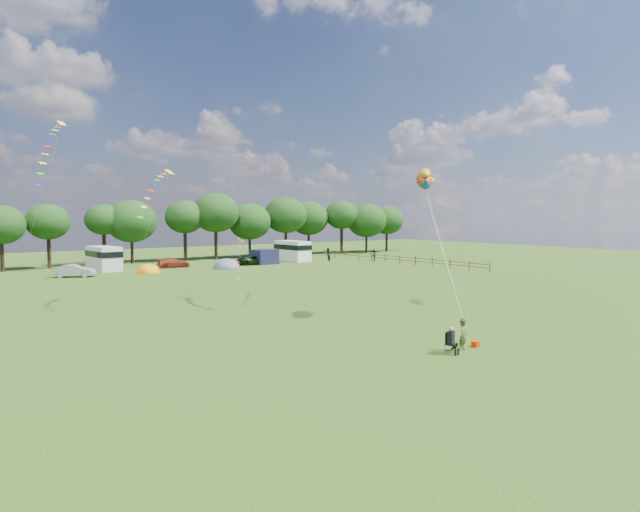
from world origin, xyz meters
TOP-DOWN VIEW (x-y plane):
  - ground_plane at (0.00, 0.00)m, footprint 180.00×180.00m
  - tree_line at (5.30, 54.99)m, footprint 102.98×10.98m
  - fence at (32.00, 34.50)m, footprint 0.12×33.12m
  - car_b at (-8.63, 41.93)m, footprint 4.23×2.97m
  - car_c at (4.25, 46.32)m, footprint 4.19×2.25m
  - car_d at (14.61, 43.60)m, footprint 4.69×2.49m
  - campervan_c at (-4.06, 47.77)m, footprint 3.13×6.22m
  - campervan_d at (22.36, 45.80)m, footprint 2.94×6.22m
  - tent_orange at (-0.66, 41.42)m, footprint 2.75×3.01m
  - tent_greyblue at (9.17, 40.93)m, footprint 3.43×3.76m
  - awning_navy at (16.30, 43.70)m, footprint 3.53×3.00m
  - kite_flyer at (0.18, -3.89)m, footprint 0.64×0.52m
  - camp_chair at (-0.85, -3.96)m, footprint 0.67×0.69m
  - kite_bag at (1.25, -3.82)m, footprint 0.46×0.35m
  - fish_kite at (5.84, 4.13)m, footprint 2.77×2.96m
  - streamer_kite_a at (-12.93, 26.66)m, footprint 3.39×5.53m
  - streamer_kite_b at (-7.22, 18.62)m, footprint 4.35×4.68m
  - streamer_kite_c at (-1.93, 15.86)m, footprint 3.16×5.08m
  - walker_a at (26.42, 42.45)m, footprint 1.10×0.95m
  - walker_b at (32.36, 38.85)m, footprint 1.18×0.80m

SIDE VIEW (x-z plane):
  - ground_plane at x=0.00m, z-range 0.00..0.00m
  - tent_greyblue at x=9.17m, z-range -1.26..1.30m
  - tent_orange at x=-0.66m, z-range -1.06..1.10m
  - kite_bag at x=1.25m, z-range 0.00..0.30m
  - car_c at x=4.25m, z-range 0.00..1.19m
  - car_d at x=14.61m, z-range 0.00..1.23m
  - car_b at x=-8.63m, z-range 0.00..1.40m
  - fence at x=32.00m, z-range 0.10..1.30m
  - kite_flyer at x=0.18m, z-range 0.00..1.51m
  - camp_chair at x=-0.85m, z-range 0.13..1.46m
  - walker_b at x=32.36m, z-range 0.00..1.68m
  - walker_a at x=26.42m, z-range 0.00..1.93m
  - awning_navy at x=16.30m, z-range 0.00..2.03m
  - campervan_c at x=-4.06m, z-range 0.11..3.05m
  - campervan_d at x=22.36m, z-range 0.11..3.09m
  - streamer_kite_c at x=-1.93m, z-range 2.56..5.40m
  - tree_line at x=5.30m, z-range 1.21..11.48m
  - streamer_kite_b at x=-7.22m, z-range 7.13..10.95m
  - fish_kite at x=5.84m, z-range 8.27..9.98m
  - streamer_kite_a at x=-12.93m, z-range 9.74..15.51m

